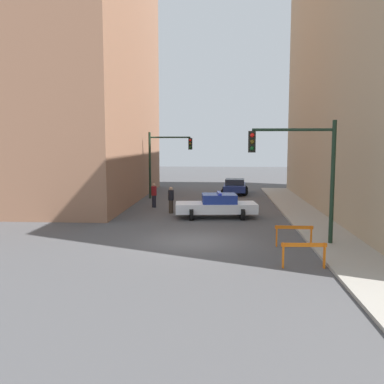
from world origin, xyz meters
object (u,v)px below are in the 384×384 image
(barrier_mid, at_px, (294,232))
(pedestrian_corner, at_px, (154,195))
(traffic_light_far, at_px, (164,155))
(pedestrian_crossing, at_px, (171,200))
(barrier_front, at_px, (304,251))
(parked_car_near, at_px, (235,186))
(traffic_light_near, at_px, (305,163))
(police_car, at_px, (217,206))

(barrier_mid, bearing_deg, pedestrian_corner, 125.85)
(traffic_light_far, xyz_separation_m, pedestrian_crossing, (1.41, -7.10, -2.54))
(pedestrian_crossing, distance_m, barrier_front, 12.88)
(barrier_front, bearing_deg, parked_car_near, 94.56)
(traffic_light_near, relative_size, pedestrian_corner, 3.13)
(pedestrian_corner, bearing_deg, traffic_light_near, 152.95)
(traffic_light_near, distance_m, police_car, 8.04)
(traffic_light_near, relative_size, barrier_mid, 3.25)
(police_car, xyz_separation_m, pedestrian_crossing, (-2.86, 1.44, 0.14))
(traffic_light_near, distance_m, barrier_mid, 2.96)
(parked_car_near, relative_size, pedestrian_corner, 2.65)
(parked_car_near, bearing_deg, barrier_front, -82.29)
(barrier_mid, bearing_deg, traffic_light_far, 116.37)
(barrier_front, xyz_separation_m, barrier_mid, (0.18, 3.14, 0.00))
(traffic_light_far, relative_size, police_car, 1.07)
(traffic_light_far, relative_size, parked_car_near, 1.18)
(barrier_mid, bearing_deg, police_car, 116.12)
(parked_car_near, bearing_deg, pedestrian_corner, -122.23)
(traffic_light_far, distance_m, barrier_mid, 17.35)
(barrier_front, bearing_deg, barrier_mid, 86.78)
(police_car, relative_size, pedestrian_crossing, 2.92)
(traffic_light_near, height_order, barrier_front, traffic_light_near)
(police_car, bearing_deg, traffic_light_far, 21.27)
(pedestrian_crossing, xyz_separation_m, barrier_front, (6.02, -11.39, -0.24))
(traffic_light_far, bearing_deg, barrier_front, -68.11)
(traffic_light_near, distance_m, pedestrian_crossing, 10.70)
(traffic_light_far, height_order, barrier_mid, traffic_light_far)
(traffic_light_far, bearing_deg, parked_car_near, 30.11)
(police_car, height_order, barrier_front, police_car)
(police_car, height_order, barrier_mid, police_car)
(barrier_front, bearing_deg, police_car, 107.63)
(traffic_light_far, distance_m, police_car, 9.92)
(parked_car_near, relative_size, pedestrian_crossing, 2.65)
(pedestrian_crossing, bearing_deg, barrier_front, 175.23)
(pedestrian_crossing, height_order, barrier_mid, pedestrian_crossing)
(pedestrian_corner, height_order, barrier_mid, pedestrian_corner)
(parked_car_near, bearing_deg, traffic_light_near, -79.60)
(pedestrian_crossing, distance_m, pedestrian_corner, 2.75)
(parked_car_near, xyz_separation_m, pedestrian_crossing, (-4.28, -10.40, 0.19))
(traffic_light_far, distance_m, pedestrian_corner, 5.40)
(traffic_light_near, height_order, pedestrian_crossing, traffic_light_near)
(pedestrian_crossing, bearing_deg, traffic_light_far, -21.42)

